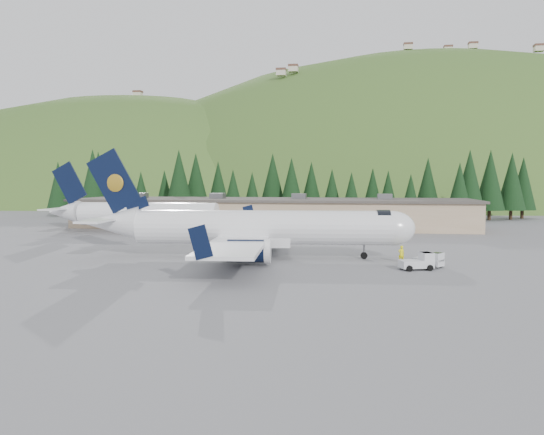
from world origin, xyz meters
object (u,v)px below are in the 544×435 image
(baggage_tug_a, at_px, (419,262))
(ramp_worker, at_px, (401,254))
(baggage_tug_b, at_px, (431,261))
(terminal_building, at_px, (271,213))
(second_airliner, at_px, (130,213))
(airliner, at_px, (254,229))

(baggage_tug_a, distance_m, ramp_worker, 4.60)
(baggage_tug_b, xyz_separation_m, terminal_building, (-22.06, 41.66, 1.96))
(second_airliner, relative_size, baggage_tug_b, 9.00)
(baggage_tug_a, bearing_deg, terminal_building, 97.63)
(baggage_tug_a, relative_size, baggage_tug_b, 1.11)
(ramp_worker, bearing_deg, terminal_building, -77.57)
(airliner, bearing_deg, terminal_building, 91.30)
(baggage_tug_a, bearing_deg, ramp_worker, 87.78)
(airliner, distance_m, terminal_building, 38.29)
(airliner, distance_m, ramp_worker, 15.77)
(airliner, distance_m, baggage_tug_b, 18.62)
(baggage_tug_b, bearing_deg, baggage_tug_a, -91.77)
(second_airliner, bearing_deg, ramp_worker, -30.07)
(baggage_tug_a, bearing_deg, second_airliner, 128.15)
(second_airliner, bearing_deg, baggage_tug_a, -33.82)
(airliner, relative_size, baggage_tug_a, 10.65)
(baggage_tug_a, distance_m, terminal_building, 48.05)
(second_airliner, height_order, baggage_tug_a, second_airliner)
(ramp_worker, bearing_deg, baggage_tug_a, 91.54)
(baggage_tug_a, xyz_separation_m, terminal_building, (-20.79, 43.27, 1.89))
(terminal_building, relative_size, ramp_worker, 41.11)
(terminal_building, xyz_separation_m, ramp_worker, (19.54, -38.85, -1.76))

